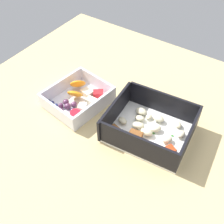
{
  "coord_description": "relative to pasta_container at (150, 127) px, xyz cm",
  "views": [
    {
      "loc": [
        -28.54,
        39.47,
        54.64
      ],
      "look_at": [
        -1.45,
        -0.58,
        4.0
      ],
      "focal_mm": 44.67,
      "sensor_mm": 36.0,
      "label": 1
    }
  ],
  "objects": [
    {
      "name": "table_surface",
      "position": [
        11.83,
        1.24,
        -3.17
      ],
      "size": [
        80.0,
        80.0,
        2.0
      ],
      "primitive_type": "cube",
      "color": "tan",
      "rests_on": "ground"
    },
    {
      "name": "fruit_bowl",
      "position": [
        20.79,
        1.44,
        -0.52
      ],
      "size": [
        15.26,
        17.12,
        5.11
      ],
      "rotation": [
        0.0,
        0.0,
        -0.13
      ],
      "color": "white",
      "rests_on": "table_surface"
    },
    {
      "name": "pasta_container",
      "position": [
        0.0,
        0.0,
        0.0
      ],
      "size": [
        20.54,
        17.67,
        6.94
      ],
      "rotation": [
        0.0,
        0.0,
        0.09
      ],
      "color": "white",
      "rests_on": "table_surface"
    }
  ]
}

